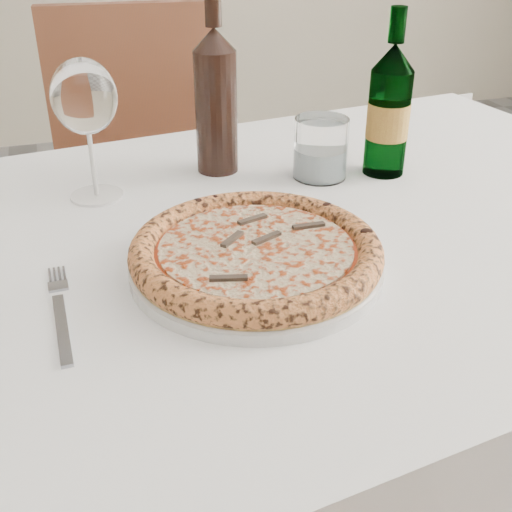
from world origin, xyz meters
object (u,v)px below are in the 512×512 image
object	(u,v)px
tumbler	(320,152)
wine_glass	(84,100)
plate	(256,264)
chair_far	(143,183)
wine_bottle	(216,100)
dining_table	(234,292)
beer_bottle	(389,111)
pizza	(256,251)

from	to	relation	value
tumbler	wine_glass	bearing A→B (deg)	175.56
plate	wine_glass	distance (m)	0.34
plate	wine_glass	bearing A→B (deg)	119.80
chair_far	wine_bottle	size ratio (longest dim) A/B	3.51
dining_table	chair_far	size ratio (longest dim) A/B	1.64
chair_far	wine_glass	xyz separation A→B (m)	(-0.14, -0.57, 0.37)
dining_table	chair_far	bearing A→B (deg)	91.51
plate	wine_glass	world-z (taller)	wine_glass
chair_far	wine_bottle	bearing A→B (deg)	-83.58
chair_far	plate	bearing A→B (deg)	-88.67
beer_bottle	pizza	bearing A→B (deg)	-140.86
wine_glass	dining_table	bearing A→B (deg)	-47.85
chair_far	tumbler	size ratio (longest dim) A/B	10.04
dining_table	pizza	size ratio (longest dim) A/B	5.22
pizza	wine_bottle	xyz separation A→B (m)	(0.04, 0.32, 0.09)
dining_table	wine_bottle	world-z (taller)	wine_bottle
beer_bottle	wine_bottle	size ratio (longest dim) A/B	0.94
tumbler	beer_bottle	distance (m)	0.12
dining_table	pizza	bearing A→B (deg)	-90.00
plate	pizza	size ratio (longest dim) A/B	1.01
dining_table	plate	size ratio (longest dim) A/B	5.20
plate	pizza	world-z (taller)	pizza
dining_table	beer_bottle	size ratio (longest dim) A/B	6.13
chair_far	dining_table	bearing A→B (deg)	-88.49
wine_bottle	wine_glass	bearing A→B (deg)	-165.76
pizza	tumbler	bearing A→B (deg)	53.46
dining_table	wine_bottle	bearing A→B (deg)	80.06
pizza	tumbler	xyz separation A→B (m)	(0.18, 0.25, 0.01)
chair_far	pizza	bearing A→B (deg)	-88.67
wine_bottle	pizza	bearing A→B (deg)	-96.89
pizza	wine_glass	distance (m)	0.33
dining_table	tumbler	size ratio (longest dim) A/B	16.44
chair_far	wine_bottle	world-z (taller)	wine_bottle
pizza	beer_bottle	distance (m)	0.37
wine_bottle	beer_bottle	bearing A→B (deg)	-20.10
plate	beer_bottle	bearing A→B (deg)	39.15
plate	beer_bottle	xyz separation A→B (m)	(0.28, 0.23, 0.09)
beer_bottle	wine_glass	bearing A→B (deg)	174.74
wine_glass	tumbler	world-z (taller)	wine_glass
dining_table	wine_bottle	xyz separation A→B (m)	(0.04, 0.22, 0.20)
dining_table	chair_far	world-z (taller)	chair_far
chair_far	plate	world-z (taller)	chair_far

